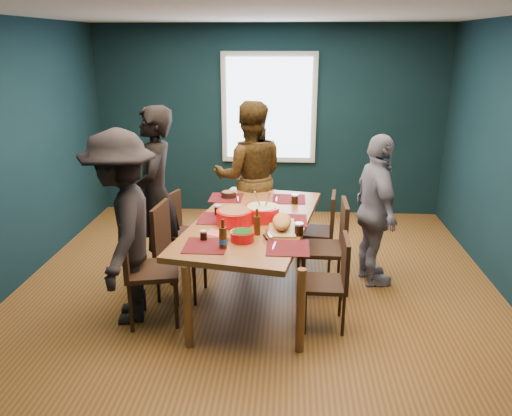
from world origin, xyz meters
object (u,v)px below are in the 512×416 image
Objects in this scene: chair_right_mid at (333,240)px; person_near_left at (123,228)px; chair_left_far at (179,226)px; person_right at (376,211)px; chair_left_mid at (172,243)px; bowl_salad at (234,217)px; chair_right_far at (324,225)px; bowl_dumpling at (262,212)px; chair_left_near at (141,261)px; person_far_left at (156,195)px; dining_table at (253,227)px; cutting_board at (282,223)px; bowl_herbs at (242,236)px; person_back at (250,177)px; chair_right_near at (334,276)px.

chair_right_mid is 2.03m from person_near_left.
person_right is (2.10, -0.20, 0.29)m from chair_left_far.
bowl_salad is (0.63, -0.07, 0.32)m from chair_left_mid.
bowl_dumpling is at bearing -127.24° from chair_right_far.
person_far_left reaches higher than chair_left_near.
bowl_dumpling reaches higher than chair_left_near.
chair_left_mid is at bearing -164.94° from dining_table.
chair_right_far is 0.55× the size of person_right.
person_right reaches higher than cutting_board.
chair_right_mid is 0.55× the size of person_near_left.
cutting_board is (1.15, -0.79, 0.36)m from chair_left_far.
bowl_salad is (0.70, -0.69, 0.37)m from chair_left_far.
dining_table is 1.22× the size of person_far_left.
bowl_salad reaches higher than chair_right_far.
person_near_left is at bearing -144.72° from dining_table.
dining_table is at bearing 64.27° from person_far_left.
person_far_left is 1.33m from bowl_herbs.
chair_left_far is (-0.86, 0.56, -0.22)m from dining_table.
person_far_left is 1.02× the size of person_back.
chair_left_mid is at bearing 147.41° from bowl_herbs.
bowl_dumpling is (0.95, -0.54, 0.37)m from chair_left_far.
chair_right_near is (0.76, -0.55, -0.23)m from dining_table.
dining_table is 2.23× the size of chair_left_near.
chair_right_far is at bearing 93.27° from person_far_left.
cutting_board is at bearing 2.82° from chair_left_near.
bowl_herbs is (1.07, -0.02, -0.03)m from person_near_left.
chair_right_far is 1.87m from person_far_left.
person_far_left reaches higher than bowl_herbs.
chair_left_far is at bearing 156.84° from person_near_left.
person_right is at bearing 141.44° from person_back.
person_far_left reaches higher than person_near_left.
bowl_herbs is at bearing 113.67° from person_right.
chair_right_mid reaches higher than bowl_herbs.
chair_right_far is (1.70, 1.27, -0.08)m from chair_left_near.
chair_right_far is 1.47× the size of cutting_board.
chair_left_mid is 1.60m from chair_right_mid.
person_right is at bearing 16.66° from bowl_dumpling.
bowl_salad is at bearing -26.52° from chair_left_far.
person_back is 3.04× the size of cutting_board.
bowl_salad is (-0.04, -1.36, -0.03)m from person_back.
person_near_left is at bearing -170.34° from cutting_board.
bowl_dumpling is at bearing 76.00° from bowl_herbs.
person_near_left is 5.17× the size of bowl_salad.
person_far_left is at bearing 138.55° from bowl_herbs.
chair_right_mid is at bearing 123.14° from person_back.
person_right is at bearing -26.90° from chair_right_far.
chair_right_mid is at bearing 12.31° from chair_left_mid.
chair_right_far is 1.51m from bowl_herbs.
chair_left_far is at bearing -168.67° from chair_right_far.
dining_table is 1.13m from chair_left_near.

